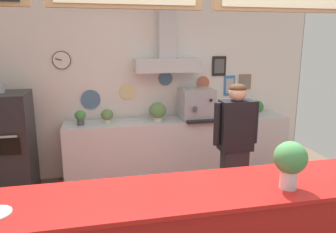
{
  "coord_description": "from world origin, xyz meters",
  "views": [
    {
      "loc": [
        -0.76,
        -2.32,
        2.07
      ],
      "look_at": [
        -0.07,
        0.84,
        1.32
      ],
      "focal_mm": 35.36,
      "sensor_mm": 36.0,
      "label": 1
    }
  ],
  "objects_px": {
    "shop_worker": "(235,146)",
    "potted_sage": "(256,107)",
    "potted_thyme": "(80,116)",
    "basil_vase": "(290,162)",
    "pizza_oven": "(5,148)",
    "potted_rosemary": "(158,111)",
    "potted_basil": "(107,115)",
    "espresso_machine": "(196,104)"
  },
  "relations": [
    {
      "from": "shop_worker",
      "to": "potted_sage",
      "type": "relative_size",
      "value": 6.65
    },
    {
      "from": "potted_thyme",
      "to": "basil_vase",
      "type": "relative_size",
      "value": 0.64
    },
    {
      "from": "pizza_oven",
      "to": "basil_vase",
      "type": "distance_m",
      "value": 3.53
    },
    {
      "from": "potted_rosemary",
      "to": "pizza_oven",
      "type": "bearing_deg",
      "value": -173.91
    },
    {
      "from": "potted_basil",
      "to": "potted_sage",
      "type": "relative_size",
      "value": 0.84
    },
    {
      "from": "potted_rosemary",
      "to": "basil_vase",
      "type": "bearing_deg",
      "value": -81.52
    },
    {
      "from": "potted_rosemary",
      "to": "potted_thyme",
      "type": "bearing_deg",
      "value": -179.4
    },
    {
      "from": "pizza_oven",
      "to": "basil_vase",
      "type": "height_order",
      "value": "pizza_oven"
    },
    {
      "from": "pizza_oven",
      "to": "potted_rosemary",
      "type": "bearing_deg",
      "value": 6.09
    },
    {
      "from": "shop_worker",
      "to": "potted_thyme",
      "type": "bearing_deg",
      "value": -33.63
    },
    {
      "from": "potted_thyme",
      "to": "basil_vase",
      "type": "xyz_separation_m",
      "value": [
        1.49,
        -2.71,
        0.22
      ]
    },
    {
      "from": "potted_sage",
      "to": "basil_vase",
      "type": "height_order",
      "value": "basil_vase"
    },
    {
      "from": "potted_sage",
      "to": "potted_basil",
      "type": "bearing_deg",
      "value": -179.98
    },
    {
      "from": "shop_worker",
      "to": "potted_sage",
      "type": "height_order",
      "value": "shop_worker"
    },
    {
      "from": "pizza_oven",
      "to": "potted_sage",
      "type": "distance_m",
      "value": 3.61
    },
    {
      "from": "potted_basil",
      "to": "potted_thyme",
      "type": "relative_size",
      "value": 0.96
    },
    {
      "from": "potted_basil",
      "to": "basil_vase",
      "type": "distance_m",
      "value": 2.97
    },
    {
      "from": "potted_thyme",
      "to": "espresso_machine",
      "type": "bearing_deg",
      "value": 0.5
    },
    {
      "from": "pizza_oven",
      "to": "espresso_machine",
      "type": "height_order",
      "value": "pizza_oven"
    },
    {
      "from": "pizza_oven",
      "to": "potted_thyme",
      "type": "distance_m",
      "value": 1.02
    },
    {
      "from": "potted_sage",
      "to": "potted_rosemary",
      "type": "xyz_separation_m",
      "value": [
        -1.56,
        -0.02,
        0.02
      ]
    },
    {
      "from": "espresso_machine",
      "to": "potted_sage",
      "type": "height_order",
      "value": "espresso_machine"
    },
    {
      "from": "potted_sage",
      "to": "potted_rosemary",
      "type": "distance_m",
      "value": 1.56
    },
    {
      "from": "potted_basil",
      "to": "potted_sage",
      "type": "xyz_separation_m",
      "value": [
        2.28,
        0.0,
        0.02
      ]
    },
    {
      "from": "basil_vase",
      "to": "potted_sage",
      "type": "bearing_deg",
      "value": 67.07
    },
    {
      "from": "pizza_oven",
      "to": "shop_worker",
      "type": "distance_m",
      "value": 2.89
    },
    {
      "from": "potted_sage",
      "to": "potted_thyme",
      "type": "xyz_separation_m",
      "value": [
        -2.65,
        -0.03,
        -0.01
      ]
    },
    {
      "from": "potted_sage",
      "to": "pizza_oven",
      "type": "bearing_deg",
      "value": -176.31
    },
    {
      "from": "potted_basil",
      "to": "potted_thyme",
      "type": "distance_m",
      "value": 0.36
    },
    {
      "from": "potted_thyme",
      "to": "basil_vase",
      "type": "bearing_deg",
      "value": -61.15
    },
    {
      "from": "espresso_machine",
      "to": "potted_basil",
      "type": "distance_m",
      "value": 1.31
    },
    {
      "from": "shop_worker",
      "to": "potted_rosemary",
      "type": "height_order",
      "value": "shop_worker"
    },
    {
      "from": "pizza_oven",
      "to": "potted_sage",
      "type": "bearing_deg",
      "value": 3.69
    },
    {
      "from": "potted_thyme",
      "to": "basil_vase",
      "type": "distance_m",
      "value": 3.1
    },
    {
      "from": "potted_basil",
      "to": "potted_thyme",
      "type": "bearing_deg",
      "value": -175.92
    },
    {
      "from": "potted_rosemary",
      "to": "basil_vase",
      "type": "xyz_separation_m",
      "value": [
        0.41,
        -2.72,
        0.19
      ]
    },
    {
      "from": "potted_rosemary",
      "to": "shop_worker",
      "type": "bearing_deg",
      "value": -61.06
    },
    {
      "from": "shop_worker",
      "to": "potted_thyme",
      "type": "relative_size",
      "value": 7.59
    },
    {
      "from": "espresso_machine",
      "to": "basil_vase",
      "type": "height_order",
      "value": "basil_vase"
    },
    {
      "from": "shop_worker",
      "to": "potted_sage",
      "type": "bearing_deg",
      "value": -124.65
    },
    {
      "from": "shop_worker",
      "to": "potted_thyme",
      "type": "height_order",
      "value": "shop_worker"
    },
    {
      "from": "shop_worker",
      "to": "potted_sage",
      "type": "xyz_separation_m",
      "value": [
        0.89,
        1.24,
        0.18
      ]
    }
  ]
}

